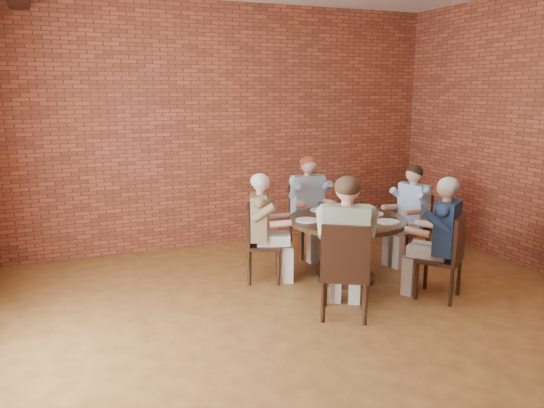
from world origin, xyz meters
name	(u,v)px	position (x,y,z in m)	size (l,w,h in m)	color
floor	(339,346)	(0.00, 0.00, 0.00)	(7.00, 7.00, 0.00)	#A06C31
wall_back	(221,127)	(0.00, 3.50, 1.70)	(7.00, 7.00, 0.00)	brown
dining_table	(347,237)	(0.90, 1.45, 0.53)	(1.37, 1.37, 0.75)	black
chair_a	(414,225)	(2.05, 1.71, 0.49)	(0.48, 0.48, 0.91)	black
diner_a	(410,215)	(1.97, 1.69, 0.64)	(0.49, 0.61, 1.27)	#4781B8
chair_b	(306,217)	(0.91, 2.57, 0.51)	(0.44, 0.44, 0.95)	black
diner_b	(309,207)	(0.91, 2.48, 0.68)	(0.54, 0.66, 1.35)	#8194A4
chair_c	(257,240)	(-0.09, 1.82, 0.49)	(0.51, 0.51, 0.91)	black
diner_c	(264,228)	(-0.01, 1.79, 0.64)	(0.49, 0.61, 1.28)	brown
chair_d	(345,268)	(0.32, 0.48, 0.53)	(0.64, 0.64, 0.98)	black
diner_d	(346,247)	(0.37, 0.56, 0.71)	(0.58, 0.71, 1.42)	tan
chair_e	(448,254)	(1.59, 0.52, 0.51)	(0.59, 0.59, 0.93)	black
diner_e	(441,239)	(1.54, 0.59, 0.66)	(0.52, 0.64, 1.32)	#1A2C4B
plate_a	(373,214)	(1.29, 1.52, 0.76)	(0.26, 0.26, 0.01)	white
plate_b	(321,210)	(0.80, 1.93, 0.76)	(0.26, 0.26, 0.01)	white
plate_c	(307,220)	(0.41, 1.52, 0.76)	(0.26, 0.26, 0.01)	white
plate_d	(388,222)	(1.23, 1.11, 0.76)	(0.26, 0.26, 0.01)	white
glass_a	(362,208)	(1.19, 1.61, 0.82)	(0.07, 0.07, 0.14)	white
glass_b	(351,210)	(1.01, 1.56, 0.82)	(0.07, 0.07, 0.14)	white
glass_c	(321,208)	(0.72, 1.77, 0.82)	(0.07, 0.07, 0.14)	white
glass_d	(331,213)	(0.71, 1.48, 0.82)	(0.07, 0.07, 0.14)	white
glass_e	(331,215)	(0.67, 1.43, 0.82)	(0.07, 0.07, 0.14)	white
glass_f	(357,221)	(0.79, 1.05, 0.82)	(0.07, 0.07, 0.14)	white
glass_g	(363,215)	(0.99, 1.26, 0.82)	(0.07, 0.07, 0.14)	white
glass_h	(376,212)	(1.22, 1.35, 0.82)	(0.07, 0.07, 0.14)	white
smartphone	(392,218)	(1.37, 1.25, 0.75)	(0.06, 0.13, 0.01)	black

